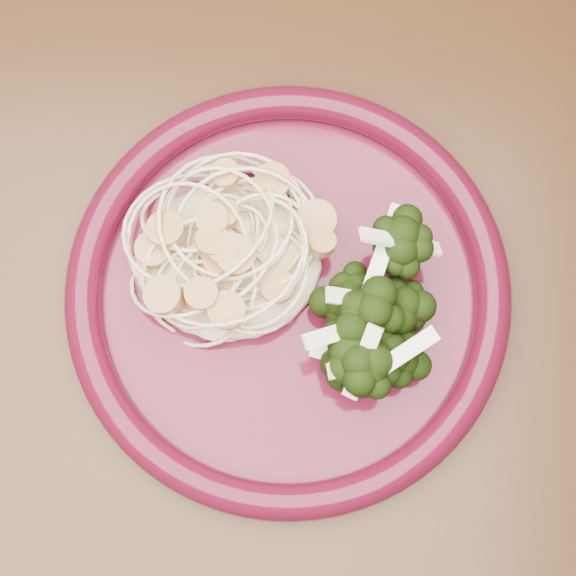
% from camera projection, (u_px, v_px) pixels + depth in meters
% --- Properties ---
extents(dining_table, '(1.20, 0.80, 0.75)m').
position_uv_depth(dining_table, '(246.00, 325.00, 0.67)').
color(dining_table, '#472814').
rests_on(dining_table, ground).
extents(dinner_plate, '(0.41, 0.41, 0.03)m').
position_uv_depth(dinner_plate, '(288.00, 291.00, 0.56)').
color(dinner_plate, '#520E21').
rests_on(dinner_plate, dining_table).
extents(spaghetti_pile, '(0.17, 0.16, 0.03)m').
position_uv_depth(spaghetti_pile, '(227.00, 257.00, 0.56)').
color(spaghetti_pile, beige).
rests_on(spaghetti_pile, dinner_plate).
extents(scallop_cluster, '(0.18, 0.18, 0.04)m').
position_uv_depth(scallop_cluster, '(223.00, 241.00, 0.52)').
color(scallop_cluster, tan).
rests_on(scallop_cluster, spaghetti_pile).
extents(broccoli_pile, '(0.14, 0.17, 0.05)m').
position_uv_depth(broccoli_pile, '(365.00, 322.00, 0.54)').
color(broccoli_pile, black).
rests_on(broccoli_pile, dinner_plate).
extents(onion_garnish, '(0.09, 0.11, 0.06)m').
position_uv_depth(onion_garnish, '(370.00, 313.00, 0.51)').
color(onion_garnish, white).
rests_on(onion_garnish, broccoli_pile).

